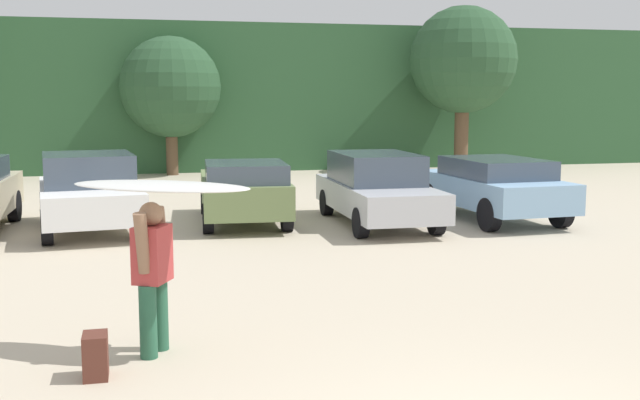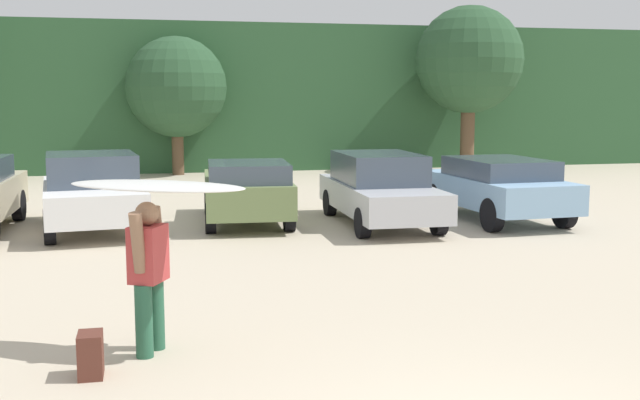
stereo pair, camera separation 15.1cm
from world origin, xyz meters
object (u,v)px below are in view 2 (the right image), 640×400
person_adult (149,268)px  surfboard_white (156,186)px  parked_car_olive_green (247,189)px  parked_car_sky_blue (497,186)px  parked_car_white (92,191)px  backpack_dropped (91,355)px  parked_car_silver (380,188)px

person_adult → surfboard_white: bearing=-153.6°
parked_car_olive_green → surfboard_white: surfboard_white is taller
parked_car_sky_blue → person_adult: person_adult is taller
parked_car_white → surfboard_white: 8.43m
parked_car_olive_green → person_adult: 8.74m
parked_car_white → parked_car_sky_blue: parked_car_white is taller
backpack_dropped → surfboard_white: bearing=41.6°
parked_car_silver → parked_car_sky_blue: (2.75, -0.07, -0.02)m
parked_car_sky_blue → surfboard_white: bearing=131.9°
surfboard_white → parked_car_sky_blue: bearing=-105.0°
parked_car_white → parked_car_silver: parked_car_white is taller
parked_car_silver → parked_car_sky_blue: parked_car_silver is taller
parked_car_silver → backpack_dropped: parked_car_silver is taller
parked_car_sky_blue → parked_car_white: bearing=82.6°
person_adult → surfboard_white: surfboard_white is taller
parked_car_sky_blue → surfboard_white: surfboard_white is taller
parked_car_white → parked_car_olive_green: parked_car_white is taller
parked_car_olive_green → surfboard_white: 8.78m
parked_car_sky_blue → backpack_dropped: size_ratio=9.51×
parked_car_white → person_adult: size_ratio=2.62×
parked_car_olive_green → parked_car_silver: 2.93m
person_adult → surfboard_white: size_ratio=0.80×
parked_car_olive_green → backpack_dropped: 9.50m
parked_car_white → surfboard_white: size_ratio=2.11×
parked_car_white → parked_car_sky_blue: bearing=-100.8°
parked_car_silver → backpack_dropped: size_ratio=10.25×
parked_car_sky_blue → backpack_dropped: (-8.31, -8.24, -0.55)m
person_adult → parked_car_white: bearing=-55.9°
surfboard_white → parked_car_olive_green: bearing=-73.5°
person_adult → surfboard_white: 0.90m
parked_car_olive_green → parked_car_sky_blue: (5.58, -0.84, 0.03)m
parked_car_sky_blue → surfboard_white: 10.83m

